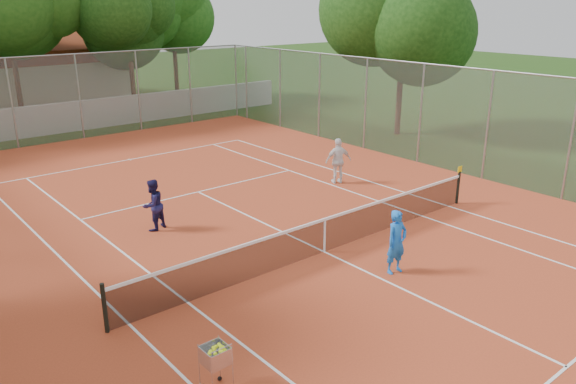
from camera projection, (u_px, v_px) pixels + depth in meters
ground at (324, 253)px, 14.80m from camera, size 120.00×120.00×0.00m
court_pad at (324, 252)px, 14.79m from camera, size 18.00×34.00×0.02m
court_lines at (324, 252)px, 14.79m from camera, size 10.98×23.78×0.01m
tennis_net at (325, 235)px, 14.63m from camera, size 11.88×0.10×0.98m
perimeter_fence at (326, 180)px, 14.16m from camera, size 18.00×34.00×4.00m
boundary_wall at (68, 117)px, 28.41m from camera, size 26.00×0.30×1.50m
tropical_trees at (37, 28)px, 29.23m from camera, size 29.00×19.00×10.00m
player_near at (397, 242)px, 13.45m from camera, size 0.61×0.43×1.59m
player_far_left at (153, 205)px, 16.02m from camera, size 0.88×0.79×1.51m
player_far_right at (338, 161)px, 20.20m from camera, size 1.05×0.75×1.66m
ball_hopper at (216, 367)px, 9.39m from camera, size 0.49×0.49×0.92m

